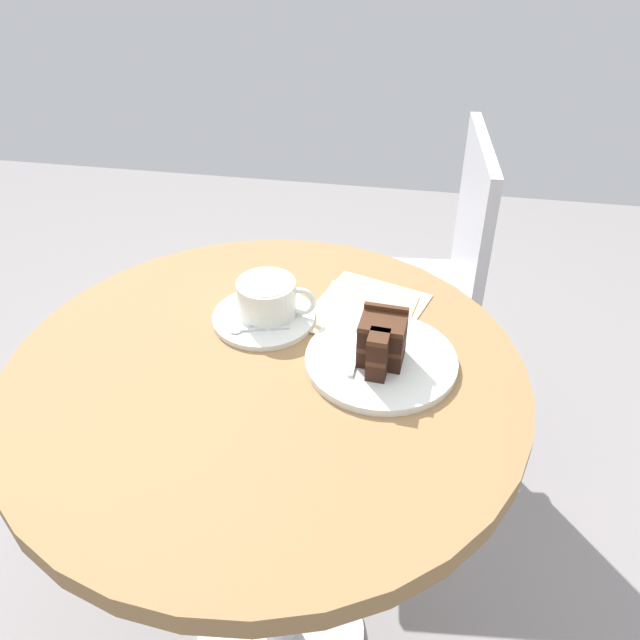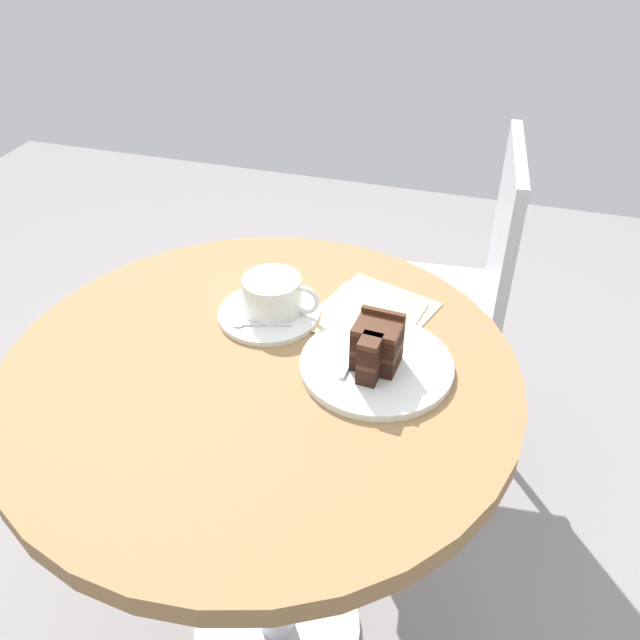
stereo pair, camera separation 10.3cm
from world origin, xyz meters
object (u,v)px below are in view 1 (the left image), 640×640
object	(u,v)px
teaspoon	(251,330)
cake_plate	(381,360)
napkin	(365,310)
saucer	(264,317)
fork	(360,339)
coffee_cup	(268,297)
cafe_chair	(425,280)
cake_slice	(382,342)

from	to	relation	value
teaspoon	cake_plate	xyz separation A→B (m)	(0.21, -0.04, -0.00)
cake_plate	napkin	bearing A→B (deg)	106.25
saucer	cake_plate	distance (m)	0.21
saucer	fork	xyz separation A→B (m)	(0.16, -0.04, 0.01)
saucer	coffee_cup	size ratio (longest dim) A/B	1.30
saucer	coffee_cup	distance (m)	0.04
saucer	fork	world-z (taller)	fork
teaspoon	cake_plate	distance (m)	0.21
teaspoon	cafe_chair	distance (m)	0.66
coffee_cup	cake_plate	size ratio (longest dim) A/B	0.56
teaspoon	cafe_chair	size ratio (longest dim) A/B	0.11
coffee_cup	cake_plate	distance (m)	0.21
coffee_cup	napkin	world-z (taller)	coffee_cup
cake_slice	cafe_chair	world-z (taller)	cafe_chair
cake_plate	cake_slice	world-z (taller)	cake_slice
saucer	cake_plate	xyz separation A→B (m)	(0.20, -0.08, 0.00)
fork	napkin	xyz separation A→B (m)	(-0.00, 0.09, -0.01)
saucer	cafe_chair	xyz separation A→B (m)	(0.26, 0.51, -0.23)
coffee_cup	napkin	bearing A→B (deg)	15.92
cake_slice	fork	distance (m)	0.07
cafe_chair	cake_slice	bearing A→B (deg)	-11.27
cake_slice	cafe_chair	xyz separation A→B (m)	(0.06, 0.60, -0.27)
teaspoon	cafe_chair	world-z (taller)	cafe_chair
teaspoon	napkin	xyz separation A→B (m)	(0.17, 0.09, -0.01)
saucer	cafe_chair	world-z (taller)	cafe_chair
cake_slice	napkin	xyz separation A→B (m)	(-0.04, 0.14, -0.05)
saucer	cake_plate	world-z (taller)	cake_plate
fork	cake_slice	bearing A→B (deg)	-140.02
saucer	napkin	xyz separation A→B (m)	(0.16, 0.05, -0.00)
coffee_cup	fork	size ratio (longest dim) A/B	0.90
coffee_cup	fork	distance (m)	0.17
cake_slice	teaspoon	bearing A→B (deg)	167.70
napkin	cafe_chair	xyz separation A→B (m)	(0.10, 0.46, -0.22)
fork	cake_plate	bearing A→B (deg)	-132.85
cake_plate	teaspoon	bearing A→B (deg)	170.28
napkin	teaspoon	bearing A→B (deg)	-151.15
coffee_cup	teaspoon	bearing A→B (deg)	-108.29
napkin	saucer	bearing A→B (deg)	-162.60
fork	coffee_cup	bearing A→B (deg)	74.84
teaspoon	fork	world-z (taller)	fork
cake_plate	napkin	world-z (taller)	cake_plate
coffee_cup	cake_plate	world-z (taller)	coffee_cup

